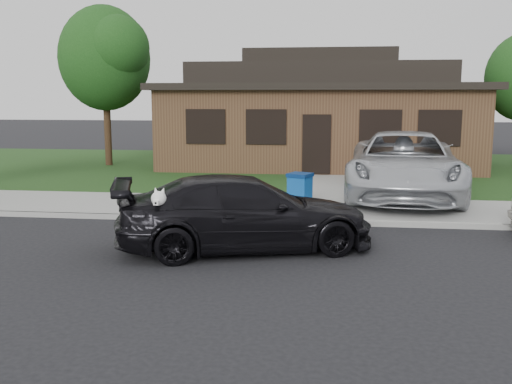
# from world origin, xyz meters

# --- Properties ---
(ground) EXTENTS (120.00, 120.00, 0.00)m
(ground) POSITION_xyz_m (0.00, 0.00, 0.00)
(ground) COLOR black
(ground) RESTS_ON ground
(sidewalk) EXTENTS (60.00, 3.00, 0.12)m
(sidewalk) POSITION_xyz_m (0.00, 5.00, 0.06)
(sidewalk) COLOR gray
(sidewalk) RESTS_ON ground
(curb) EXTENTS (60.00, 0.12, 0.12)m
(curb) POSITION_xyz_m (0.00, 3.50, 0.06)
(curb) COLOR gray
(curb) RESTS_ON ground
(lawn) EXTENTS (60.00, 13.00, 0.13)m
(lawn) POSITION_xyz_m (0.00, 13.00, 0.07)
(lawn) COLOR #193814
(lawn) RESTS_ON ground
(driveway) EXTENTS (4.50, 13.00, 0.14)m
(driveway) POSITION_xyz_m (6.00, 10.00, 0.07)
(driveway) COLOR gray
(driveway) RESTS_ON ground
(sedan) EXTENTS (5.24, 3.37, 1.41)m
(sedan) POSITION_xyz_m (2.85, 1.19, 0.71)
(sedan) COLOR black
(sedan) RESTS_ON ground
(minivan) EXTENTS (3.58, 6.71, 1.79)m
(minivan) POSITION_xyz_m (6.51, 6.82, 1.04)
(minivan) COLOR silver
(minivan) RESTS_ON driveway
(recycling_bin) EXTENTS (0.70, 0.70, 0.88)m
(recycling_bin) POSITION_xyz_m (3.72, 4.84, 0.57)
(recycling_bin) COLOR #0D4898
(recycling_bin) RESTS_ON sidewalk
(house) EXTENTS (12.60, 8.60, 4.65)m
(house) POSITION_xyz_m (4.00, 15.00, 2.13)
(house) COLOR #422B1C
(house) RESTS_ON ground
(tree_0) EXTENTS (3.78, 3.60, 6.34)m
(tree_0) POSITION_xyz_m (-4.34, 12.88, 4.48)
(tree_0) COLOR #332114
(tree_0) RESTS_ON ground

